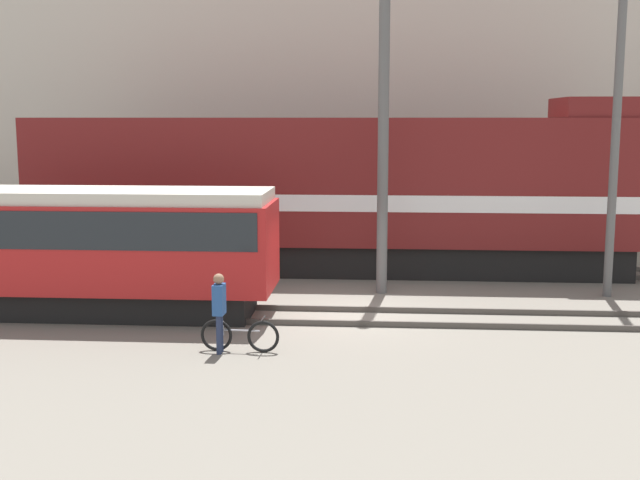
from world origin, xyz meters
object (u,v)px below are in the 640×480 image
at_px(streetcar, 84,243).
at_px(bicycle, 240,336).
at_px(person, 219,305).
at_px(utility_pole_left, 383,115).
at_px(freight_locomotive, 343,192).
at_px(utility_pole_center, 615,142).

distance_m(streetcar, bicycle, 5.49).
bearing_deg(streetcar, person, -37.68).
bearing_deg(utility_pole_left, freight_locomotive, 112.24).
height_order(freight_locomotive, streetcar, freight_locomotive).
bearing_deg(streetcar, bicycle, -33.90).
bearing_deg(freight_locomotive, person, -103.20).
relative_size(freight_locomotive, bicycle, 11.48).
distance_m(freight_locomotive, utility_pole_center, 8.24).
height_order(person, utility_pole_center, utility_pole_center).
bearing_deg(person, bicycle, 18.10).
height_order(freight_locomotive, utility_pole_center, utility_pole_center).
distance_m(bicycle, utility_pole_center, 11.68).
relative_size(freight_locomotive, person, 11.43).
relative_size(streetcar, utility_pole_left, 0.95).
bearing_deg(utility_pole_center, bicycle, -146.96).
xyz_separation_m(freight_locomotive, person, (-2.15, -9.18, -1.53)).
distance_m(person, utility_pole_center, 11.86).
height_order(bicycle, utility_pole_left, utility_pole_left).
xyz_separation_m(freight_locomotive, bicycle, (-1.75, -9.05, -2.22)).
bearing_deg(utility_pole_left, person, -119.00).
xyz_separation_m(bicycle, person, (-0.40, -0.13, 0.69)).
height_order(bicycle, person, person).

